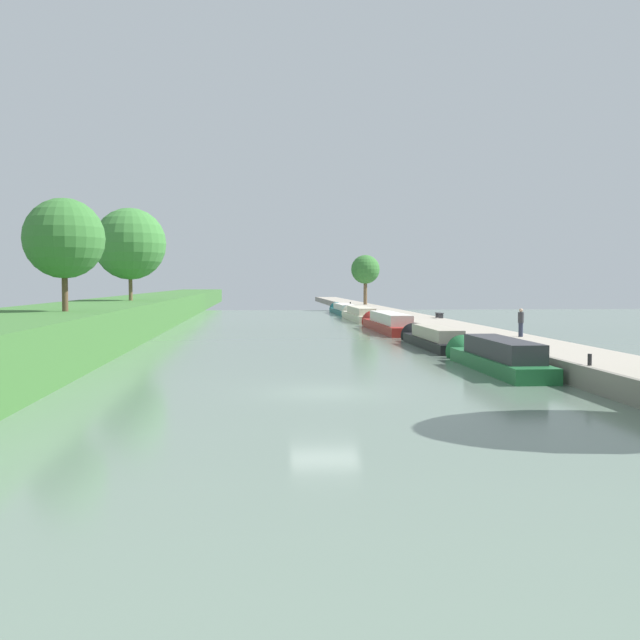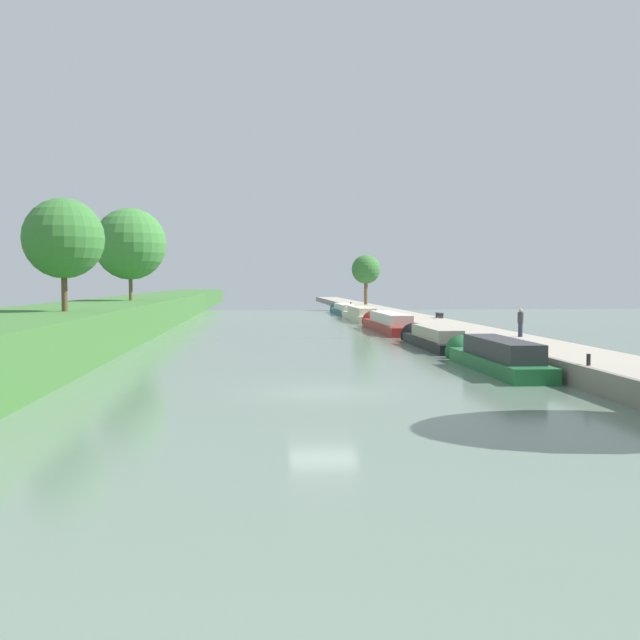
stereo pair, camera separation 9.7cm
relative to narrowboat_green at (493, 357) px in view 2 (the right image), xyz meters
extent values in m
plane|color=slate|center=(-8.47, -6.52, -0.60)|extent=(160.00, 160.00, 0.00)
cube|color=#A89E8E|center=(3.56, -6.52, -0.18)|extent=(4.15, 260.00, 0.85)
cube|color=gray|center=(1.36, -6.52, -0.15)|extent=(0.25, 260.00, 0.90)
cube|color=#1E6033|center=(0.00, -0.63, -0.27)|extent=(1.90, 9.85, 0.66)
cube|color=#333338|center=(0.00, -1.12, 0.48)|extent=(1.56, 6.90, 0.84)
cone|color=#1E6033|center=(0.00, 4.86, -0.27)|extent=(1.80, 1.14, 1.80)
cube|color=black|center=(-0.02, 11.55, -0.31)|extent=(1.87, 10.45, 0.58)
cube|color=#B2A893|center=(-0.02, 11.03, 0.34)|extent=(1.53, 7.31, 0.73)
cone|color=black|center=(-0.02, 17.34, -0.31)|extent=(1.77, 1.12, 1.77)
cube|color=maroon|center=(-0.20, 26.81, -0.25)|extent=(2.13, 14.72, 0.70)
cube|color=silver|center=(-0.20, 26.07, 0.52)|extent=(1.74, 10.31, 0.84)
cone|color=maroon|center=(-0.20, 34.81, -0.25)|extent=(2.02, 1.28, 2.02)
cube|color=beige|center=(-0.21, 43.91, -0.23)|extent=(2.06, 14.39, 0.75)
cube|color=beige|center=(-0.21, 43.19, 0.50)|extent=(1.69, 10.07, 0.70)
cone|color=beige|center=(-0.21, 51.73, -0.23)|extent=(1.96, 1.24, 1.96)
cube|color=#195B60|center=(-0.06, 59.84, -0.32)|extent=(2.07, 15.15, 0.56)
cube|color=silver|center=(-0.06, 59.08, 0.32)|extent=(1.70, 10.61, 0.73)
cone|color=#195B60|center=(-0.06, 68.04, -0.32)|extent=(1.97, 1.24, 1.97)
cylinder|color=brown|center=(4.28, 70.71, 2.18)|extent=(0.51, 0.51, 3.87)
sphere|color=#387533|center=(4.28, 70.71, 5.23)|extent=(4.06, 4.06, 4.06)
cylinder|color=brown|center=(-21.56, 30.05, 3.44)|extent=(0.32, 0.32, 3.10)
sphere|color=#3D7F38|center=(-21.56, 30.05, 6.64)|extent=(6.00, 6.00, 6.00)
cylinder|color=brown|center=(-21.11, 6.96, 3.24)|extent=(0.32, 0.32, 2.70)
sphere|color=#387533|center=(-21.11, 6.96, 5.76)|extent=(4.25, 4.25, 4.25)
cylinder|color=#282D42|center=(4.41, 8.72, 0.66)|extent=(0.26, 0.26, 0.82)
cylinder|color=#333338|center=(4.41, 8.72, 1.38)|extent=(0.34, 0.34, 0.62)
sphere|color=tan|center=(4.41, 8.72, 1.80)|extent=(0.22, 0.22, 0.22)
cylinder|color=black|center=(1.79, -6.03, 0.47)|extent=(0.16, 0.16, 0.45)
cylinder|color=black|center=(1.79, 67.87, 0.47)|extent=(0.16, 0.16, 0.45)
cube|color=#333338|center=(5.18, 30.74, 0.45)|extent=(0.40, 0.08, 0.41)
cube|color=#333338|center=(5.18, 31.94, 0.45)|extent=(0.40, 0.08, 0.41)
cube|color=#38383D|center=(5.18, 31.34, 0.69)|extent=(0.44, 1.50, 0.06)
camera|label=1|loc=(-10.91, -33.41, 3.46)|focal=41.68mm
camera|label=2|loc=(-10.82, -33.42, 3.46)|focal=41.68mm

